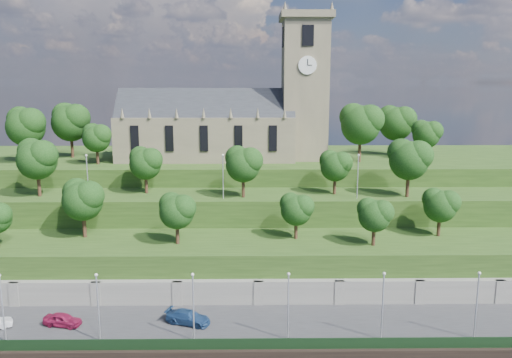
{
  "coord_description": "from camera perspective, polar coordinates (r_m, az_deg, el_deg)",
  "views": [
    {
      "loc": [
        4.02,
        -46.54,
        29.02
      ],
      "look_at": [
        4.93,
        30.0,
        14.21
      ],
      "focal_mm": 35.0,
      "sensor_mm": 36.0,
      "label": 1
    }
  ],
  "objects": [
    {
      "name": "retaining_wall",
      "position": [
        64.36,
        -4.32,
        -13.41
      ],
      "size": [
        160.0,
        2.1,
        5.0
      ],
      "color": "slate",
      "rests_on": "ground"
    },
    {
      "name": "church",
      "position": [
        92.81,
        -2.69,
        6.93
      ],
      "size": [
        38.6,
        12.35,
        27.6
      ],
      "color": "#695F49",
      "rests_on": "hilltop"
    },
    {
      "name": "lamp_posts_upper",
      "position": [
        73.81,
        -3.79,
        0.73
      ],
      "size": [
        40.36,
        0.36,
        6.73
      ],
      "color": "#B2B2B7",
      "rests_on": "embankment_upper"
    },
    {
      "name": "embankment_upper",
      "position": [
        79.07,
        -3.58,
        -6.0
      ],
      "size": [
        160.0,
        10.0,
        12.0
      ],
      "primitive_type": "cube",
      "color": "#244015",
      "rests_on": "ground"
    },
    {
      "name": "embankment_lower",
      "position": [
        69.33,
        -4.02,
        -10.23
      ],
      "size": [
        160.0,
        12.0,
        8.0
      ],
      "primitive_type": "cube",
      "color": "#244015",
      "rests_on": "ground"
    },
    {
      "name": "trees_hilltop",
      "position": [
        91.84,
        -3.74,
        6.3
      ],
      "size": [
        78.22,
        15.66,
        10.46
      ],
      "color": "#341F14",
      "rests_on": "hilltop"
    },
    {
      "name": "car_right",
      "position": [
        59.43,
        -7.76,
        -15.38
      ],
      "size": [
        5.59,
        3.7,
        1.5
      ],
      "primitive_type": "imported",
      "rotation": [
        0.0,
        0.0,
        1.23
      ],
      "color": "navy",
      "rests_on": "promenade"
    },
    {
      "name": "trees_lower",
      "position": [
        67.08,
        -4.82,
        -3.12
      ],
      "size": [
        63.91,
        8.86,
        8.19
      ],
      "color": "#341F14",
      "rests_on": "embankment_lower"
    },
    {
      "name": "hilltop",
      "position": [
        98.99,
        -2.99,
        -1.62
      ],
      "size": [
        160.0,
        32.0,
        15.0
      ],
      "primitive_type": "cube",
      "color": "#244015",
      "rests_on": "ground"
    },
    {
      "name": "promenade",
      "position": [
        59.68,
        -4.67,
        -17.09
      ],
      "size": [
        160.0,
        12.0,
        2.0
      ],
      "primitive_type": "cube",
      "color": "#2D2D30",
      "rests_on": "ground"
    },
    {
      "name": "fence",
      "position": [
        54.18,
        -5.11,
        -18.28
      ],
      "size": [
        160.0,
        0.1,
        1.2
      ],
      "primitive_type": "cube",
      "color": "black",
      "rests_on": "promenade"
    },
    {
      "name": "lamp_posts_promenade",
      "position": [
        54.33,
        -7.19,
        -13.74
      ],
      "size": [
        60.36,
        0.36,
        7.6
      ],
      "color": "#B2B2B7",
      "rests_on": "promenade"
    },
    {
      "name": "car_left",
      "position": [
        62.41,
        -21.23,
        -14.75
      ],
      "size": [
        4.56,
        2.61,
        1.46
      ],
      "primitive_type": "imported",
      "rotation": [
        0.0,
        0.0,
        1.35
      ],
      "color": "maroon",
      "rests_on": "promenade"
    },
    {
      "name": "trees_upper",
      "position": [
        75.47,
        -3.2,
        2.19
      ],
      "size": [
        62.43,
        8.41,
        8.84
      ],
      "color": "#341F14",
      "rests_on": "embankment_upper"
    }
  ]
}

